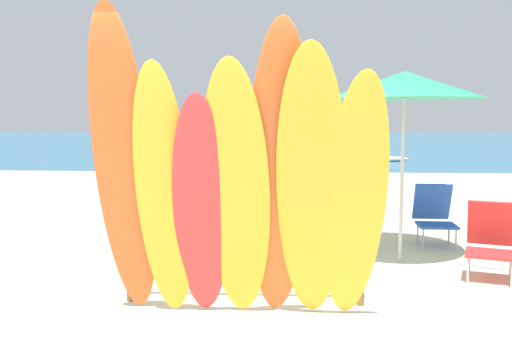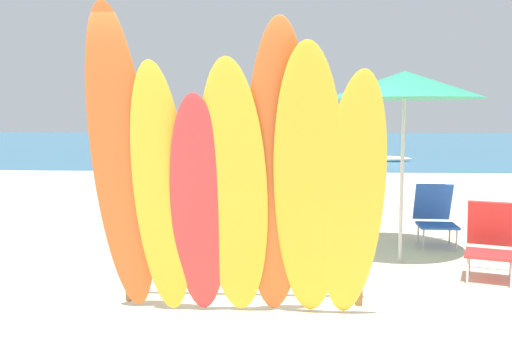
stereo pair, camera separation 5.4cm
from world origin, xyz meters
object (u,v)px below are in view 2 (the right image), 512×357
at_px(surfboard_yellow_1, 162,197).
at_px(surfboard_red_2, 199,211).
at_px(surfboard_orange_0, 122,171).
at_px(beachgoer_by_water, 276,156).
at_px(surfboard_rack, 242,251).
at_px(distant_boat, 369,159).
at_px(beach_umbrella, 405,85).
at_px(beach_chair_blue, 491,238).
at_px(surfboard_yellow_3, 234,197).
at_px(beachgoer_near_rack, 298,165).
at_px(surfboard_orange_4, 276,180).
at_px(beach_chair_red, 435,213).
at_px(surfboard_yellow_6, 353,204).
at_px(surfboard_yellow_5, 309,192).

height_order(surfboard_yellow_1, surfboard_red_2, surfboard_yellow_1).
xyz_separation_m(surfboard_orange_0, beachgoer_by_water, (1.05, 8.03, -0.44)).
bearing_deg(surfboard_rack, distant_boat, 78.31).
relative_size(surfboard_red_2, beach_umbrella, 0.90).
bearing_deg(surfboard_rack, surfboard_orange_0, -147.43).
relative_size(beach_chair_blue, beach_umbrella, 0.36).
bearing_deg(surfboard_yellow_3, beachgoer_near_rack, 86.00).
bearing_deg(surfboard_yellow_3, surfboard_orange_4, 3.21).
bearing_deg(beachgoer_by_water, surfboard_orange_4, 127.18).
bearing_deg(beach_chair_red, surfboard_yellow_3, -125.04).
xyz_separation_m(surfboard_yellow_6, beach_umbrella, (0.82, 2.25, 1.06)).
bearing_deg(surfboard_orange_0, surfboard_red_2, 0.93).
bearing_deg(beachgoer_near_rack, surfboard_red_2, 123.45).
height_order(surfboard_orange_4, distant_boat, surfboard_orange_4).
xyz_separation_m(surfboard_yellow_3, surfboard_orange_4, (0.34, 0.00, 0.14)).
bearing_deg(surfboard_orange_0, beachgoer_by_water, 80.79).
bearing_deg(surfboard_rack, surfboard_yellow_5, -47.86).
distance_m(surfboard_yellow_3, beach_chair_red, 4.06).
xyz_separation_m(surfboard_rack, beach_umbrella, (1.76, 1.62, 1.61)).
bearing_deg(beach_umbrella, beachgoer_by_water, 105.87).
distance_m(surfboard_orange_0, surfboard_yellow_1, 0.39).
xyz_separation_m(surfboard_yellow_5, beachgoer_by_water, (-0.48, 8.08, -0.29)).
bearing_deg(surfboard_yellow_6, beachgoer_near_rack, 91.74).
distance_m(surfboard_yellow_5, beach_chair_red, 3.78).
height_order(surfboard_yellow_3, surfboard_orange_4, surfboard_orange_4).
height_order(surfboard_rack, surfboard_red_2, surfboard_red_2).
xyz_separation_m(surfboard_yellow_5, distant_boat, (2.82, 17.13, -1.03)).
relative_size(surfboard_orange_0, surfboard_red_2, 1.33).
relative_size(surfboard_yellow_3, surfboard_yellow_6, 1.03).
distance_m(beachgoer_by_water, beach_chair_blue, 6.90).
relative_size(surfboard_yellow_5, distant_boat, 0.76).
xyz_separation_m(beachgoer_by_water, beachgoer_near_rack, (0.45, -2.96, 0.06)).
bearing_deg(surfboard_yellow_5, surfboard_orange_4, 173.54).
bearing_deg(beach_chair_blue, distant_boat, 106.41).
bearing_deg(surfboard_yellow_3, surfboard_yellow_1, -179.45).
height_order(surfboard_red_2, surfboard_yellow_5, surfboard_yellow_5).
relative_size(surfboard_yellow_1, beachgoer_near_rack, 1.42).
height_order(surfboard_orange_4, surfboard_yellow_6, surfboard_orange_4).
height_order(surfboard_red_2, beachgoer_near_rack, surfboard_red_2).
xyz_separation_m(surfboard_red_2, beach_chair_blue, (2.92, 1.58, -0.54)).
xyz_separation_m(beachgoer_by_water, distant_boat, (3.29, 9.04, -0.75)).
bearing_deg(beachgoer_near_rack, beach_umbrella, 156.17).
bearing_deg(distant_boat, beachgoer_by_water, -110.02).
xyz_separation_m(surfboard_orange_4, surfboard_yellow_6, (0.61, -0.02, -0.19)).
relative_size(beachgoer_near_rack, beach_chair_blue, 1.94).
height_order(surfboard_rack, beach_umbrella, beach_umbrella).
distance_m(surfboard_yellow_3, beachgoer_near_rack, 5.11).
distance_m(surfboard_rack, surfboard_yellow_5, 1.10).
relative_size(surfboard_orange_0, surfboard_yellow_1, 1.20).
distance_m(surfboard_red_2, surfboard_yellow_6, 1.26).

